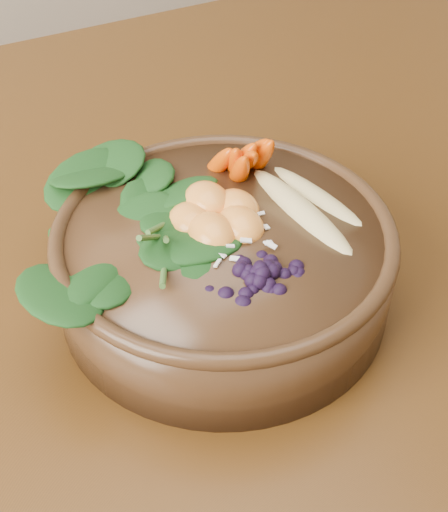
{
  "coord_description": "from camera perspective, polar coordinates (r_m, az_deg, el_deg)",
  "views": [
    {
      "loc": [
        -0.23,
        -0.48,
        1.17
      ],
      "look_at": [
        -0.03,
        -0.11,
        0.8
      ],
      "focal_mm": 50.0,
      "sensor_mm": 36.0,
      "label": 1
    }
  ],
  "objects": [
    {
      "name": "coconut_flakes",
      "position": [
        0.53,
        1.02,
        1.23
      ],
      "size": [
        0.09,
        0.07,
        0.01
      ],
      "primitive_type": null,
      "rotation": [
        0.0,
        0.0,
        -0.04
      ],
      "color": "white",
      "rests_on": "stoneware_bowl"
    },
    {
      "name": "blueberry_pile",
      "position": [
        0.5,
        2.99,
        0.05
      ],
      "size": [
        0.13,
        0.1,
        0.04
      ],
      "primitive_type": null,
      "rotation": [
        0.0,
        0.0,
        -0.04
      ],
      "color": "black",
      "rests_on": "stoneware_bowl"
    },
    {
      "name": "banana_halves",
      "position": [
        0.57,
        6.86,
        5.32
      ],
      "size": [
        0.07,
        0.15,
        0.03
      ],
      "rotation": [
        0.0,
        0.0,
        -0.04
      ],
      "color": "#E0CC84",
      "rests_on": "stoneware_bowl"
    },
    {
      "name": "stoneware_bowl",
      "position": [
        0.57,
        -0.0,
        -0.74
      ],
      "size": [
        0.28,
        0.28,
        0.07
      ],
      "primitive_type": "cylinder",
      "rotation": [
        0.0,
        0.0,
        -0.04
      ],
      "color": "#4B2F19",
      "rests_on": "dining_table"
    },
    {
      "name": "carrot_cluster",
      "position": [
        0.6,
        1.25,
        10.04
      ],
      "size": [
        0.06,
        0.06,
        0.07
      ],
      "primitive_type": null,
      "rotation": [
        0.0,
        0.0,
        -0.04
      ],
      "color": "#DF4600",
      "rests_on": "stoneware_bowl"
    },
    {
      "name": "kale_heap",
      "position": [
        0.57,
        -6.24,
        5.7
      ],
      "size": [
        0.18,
        0.16,
        0.04
      ],
      "primitive_type": null,
      "rotation": [
        0.0,
        0.0,
        -0.04
      ],
      "color": "#1A4819",
      "rests_on": "stoneware_bowl"
    },
    {
      "name": "mandarin_cluster",
      "position": [
        0.55,
        -0.56,
        4.25
      ],
      "size": [
        0.08,
        0.09,
        0.03
      ],
      "primitive_type": null,
      "rotation": [
        0.0,
        0.0,
        -0.04
      ],
      "color": "#FF9435",
      "rests_on": "stoneware_bowl"
    },
    {
      "name": "dining_table",
      "position": [
        0.74,
        -1.62,
        -2.34
      ],
      "size": [
        1.6,
        0.9,
        0.75
      ],
      "color": "#331C0C",
      "rests_on": "ground"
    }
  ]
}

